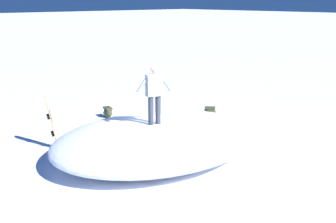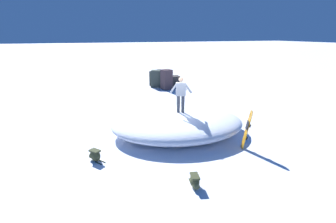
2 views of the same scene
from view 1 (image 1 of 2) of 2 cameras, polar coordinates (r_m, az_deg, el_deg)
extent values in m
plane|color=white|center=(11.43, 0.47, -5.35)|extent=(240.00, 240.00, 0.00)
ellipsoid|color=white|center=(10.87, -1.50, -3.87)|extent=(6.43, 5.20, 0.92)
cylinder|color=#333842|center=(10.45, -2.44, 0.15)|extent=(0.14, 0.14, 0.76)
cylinder|color=#333842|center=(10.52, -1.42, 0.27)|extent=(0.14, 0.14, 0.76)
cube|color=#8C939E|center=(10.33, -1.96, 3.78)|extent=(0.47, 0.35, 0.57)
sphere|color=tan|center=(10.25, -1.98, 6.07)|extent=(0.21, 0.21, 0.21)
cylinder|color=#8C939E|center=(10.21, -3.54, 3.92)|extent=(0.37, 0.20, 0.47)
cylinder|color=#8C939E|center=(10.43, -0.41, 4.18)|extent=(0.37, 0.20, 0.47)
cube|color=orange|center=(11.68, -16.07, -1.85)|extent=(0.33, 0.35, 1.41)
cylinder|color=orange|center=(11.49, -16.88, 1.44)|extent=(0.16, 0.28, 0.28)
cube|color=black|center=(11.61, -16.22, -0.67)|extent=(0.15, 0.24, 0.34)
cube|color=black|center=(11.61, -16.57, -0.70)|extent=(0.15, 0.21, 0.12)
cube|color=black|center=(11.76, -15.99, -3.03)|extent=(0.15, 0.21, 0.12)
ellipsoid|color=#383D23|center=(14.34, 5.93, -0.17)|extent=(0.49, 0.52, 0.42)
ellipsoid|color=#4B5131|center=(14.34, 6.70, -0.45)|extent=(0.24, 0.23, 0.20)
cube|color=#383D23|center=(14.29, 5.95, 0.51)|extent=(0.41, 0.43, 0.06)
cylinder|color=#383D23|center=(14.49, 5.00, -0.78)|extent=(0.21, 0.26, 0.04)
cylinder|color=#383D23|center=(14.34, 4.94, -0.96)|extent=(0.21, 0.26, 0.04)
ellipsoid|color=#383D23|center=(14.54, -8.49, -0.12)|extent=(0.36, 0.48, 0.38)
ellipsoid|color=#4B5131|center=(14.73, -8.77, -0.16)|extent=(0.23, 0.16, 0.18)
cube|color=#383D23|center=(14.49, -8.52, 0.49)|extent=(0.30, 0.41, 0.06)
cylinder|color=#383D23|center=(14.34, -8.39, -1.06)|extent=(0.10, 0.30, 0.04)
cylinder|color=#383D23|center=(14.40, -7.83, -0.98)|extent=(0.10, 0.30, 0.04)
camera|label=2|loc=(20.03, -11.19, 15.74)|focal=25.77mm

